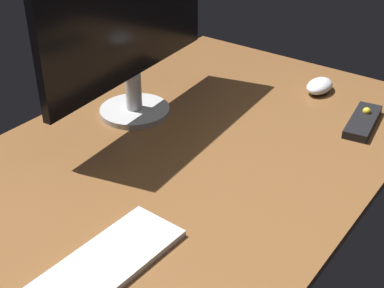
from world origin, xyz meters
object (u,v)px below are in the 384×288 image
object	(u,v)px
computer_mouse	(320,86)
media_remote	(363,121)
keyboard	(85,279)
monitor	(129,16)

from	to	relation	value
computer_mouse	media_remote	world-z (taller)	computer_mouse
computer_mouse	keyboard	bearing A→B (deg)	179.73
media_remote	keyboard	bearing A→B (deg)	159.60
monitor	media_remote	world-z (taller)	monitor
keyboard	computer_mouse	world-z (taller)	computer_mouse
computer_mouse	media_remote	distance (cm)	20.77
monitor	media_remote	xyz separation A→B (cm)	(29.54, -51.37, -25.28)
computer_mouse	media_remote	xyz separation A→B (cm)	(-11.43, -17.33, -0.78)
monitor	keyboard	world-z (taller)	monitor
keyboard	monitor	bearing A→B (deg)	35.61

